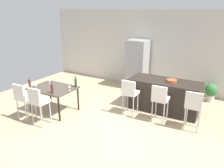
% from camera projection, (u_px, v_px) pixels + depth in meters
% --- Properties ---
extents(ground_plane, '(10.00, 10.00, 0.00)m').
position_uv_depth(ground_plane, '(129.00, 120.00, 6.15)').
color(ground_plane, tan).
extents(back_wall, '(10.00, 0.12, 2.90)m').
position_uv_depth(back_wall, '(166.00, 51.00, 8.12)').
color(back_wall, beige).
rests_on(back_wall, ground_plane).
extents(kitchen_island, '(2.05, 0.86, 0.92)m').
position_uv_depth(kitchen_island, '(164.00, 95.00, 6.64)').
color(kitchen_island, black).
rests_on(kitchen_island, ground_plane).
extents(bar_chair_left, '(0.41, 0.41, 1.05)m').
position_uv_depth(bar_chair_left, '(130.00, 92.00, 6.26)').
color(bar_chair_left, silver).
rests_on(bar_chair_left, ground_plane).
extents(bar_chair_middle, '(0.41, 0.41, 1.05)m').
position_uv_depth(bar_chair_middle, '(160.00, 98.00, 5.84)').
color(bar_chair_middle, silver).
rests_on(bar_chair_middle, ground_plane).
extents(bar_chair_right, '(0.42, 0.42, 1.05)m').
position_uv_depth(bar_chair_right, '(194.00, 105.00, 5.43)').
color(bar_chair_right, silver).
rests_on(bar_chair_right, ground_plane).
extents(dining_table, '(1.26, 0.94, 0.74)m').
position_uv_depth(dining_table, '(53.00, 90.00, 6.50)').
color(dining_table, '#4C4238').
rests_on(dining_table, ground_plane).
extents(dining_chair_near, '(0.40, 0.40, 1.05)m').
position_uv_depth(dining_chair_near, '(23.00, 96.00, 5.95)').
color(dining_chair_near, silver).
rests_on(dining_chair_near, ground_plane).
extents(dining_chair_far, '(0.41, 0.41, 1.05)m').
position_uv_depth(dining_chair_far, '(38.00, 100.00, 5.68)').
color(dining_chair_far, silver).
rests_on(dining_chair_far, ground_plane).
extents(wine_bottle_middle, '(0.07, 0.07, 0.33)m').
position_uv_depth(wine_bottle_middle, '(76.00, 83.00, 6.50)').
color(wine_bottle_middle, '#194723').
rests_on(wine_bottle_middle, dining_table).
extents(wine_bottle_inner, '(0.06, 0.06, 0.32)m').
position_uv_depth(wine_bottle_inner, '(52.00, 89.00, 6.00)').
color(wine_bottle_inner, '#471E19').
rests_on(wine_bottle_inner, dining_table).
extents(wine_bottle_end, '(0.06, 0.06, 0.33)m').
position_uv_depth(wine_bottle_end, '(30.00, 84.00, 6.36)').
color(wine_bottle_end, '#471E19').
rests_on(wine_bottle_end, dining_table).
extents(wine_glass_left, '(0.07, 0.07, 0.17)m').
position_uv_depth(wine_glass_left, '(36.00, 85.00, 6.34)').
color(wine_glass_left, silver).
rests_on(wine_glass_left, dining_table).
extents(wine_glass_right, '(0.07, 0.07, 0.17)m').
position_uv_depth(wine_glass_right, '(49.00, 80.00, 6.77)').
color(wine_glass_right, silver).
rests_on(wine_glass_right, dining_table).
extents(wine_glass_far, '(0.07, 0.07, 0.17)m').
position_uv_depth(wine_glass_far, '(69.00, 86.00, 6.21)').
color(wine_glass_far, silver).
rests_on(wine_glass_far, dining_table).
extents(refrigerator, '(0.72, 0.68, 1.84)m').
position_uv_depth(refrigerator, '(137.00, 65.00, 8.37)').
color(refrigerator, '#939699').
rests_on(refrigerator, ground_plane).
extents(fruit_bowl, '(0.28, 0.28, 0.07)m').
position_uv_depth(fruit_bowl, '(172.00, 81.00, 6.38)').
color(fruit_bowl, '#C6512D').
rests_on(fruit_bowl, kitchen_island).
extents(potted_plant, '(0.41, 0.41, 0.61)m').
position_uv_depth(potted_plant, '(211.00, 91.00, 7.28)').
color(potted_plant, beige).
rests_on(potted_plant, ground_plane).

